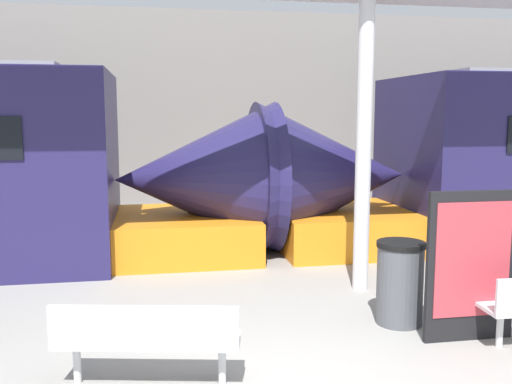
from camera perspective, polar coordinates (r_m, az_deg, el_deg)
The scene contains 5 objects.
station_wall at distance 14.73m, azimuth -6.70°, elevation 8.07°, with size 56.00×0.20×5.00m, color gray.
bench_near at distance 5.28m, azimuth -10.88°, elevation -14.00°, with size 1.70×0.76×0.80m.
trash_bin at distance 6.89m, azimuth 14.19°, elevation -8.77°, with size 0.56×0.56×0.97m.
poster_board at distance 6.53m, azimuth 20.71°, elevation -6.91°, with size 1.01×0.07×1.63m.
support_column_near at distance 7.86m, azimuth 10.70°, elevation 4.26°, with size 0.21×0.21×3.91m, color silver.
Camera 1 is at (-0.92, -4.33, 2.43)m, focal length 40.00 mm.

